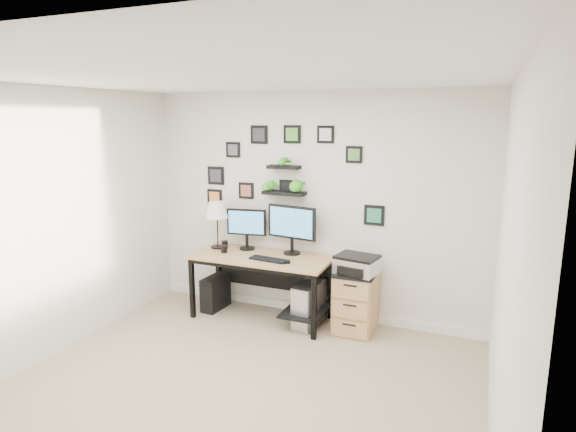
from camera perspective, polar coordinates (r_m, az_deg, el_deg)
The scene contains 14 objects.
room at distance 5.89m, azimuth 2.59°, elevation -10.90°, with size 4.00×4.00×4.00m.
desk at distance 5.57m, azimuth -2.70°, elevation -5.93°, with size 1.60×0.70×0.75m.
monitor_left at distance 5.75m, azimuth -4.93°, elevation -1.18°, with size 0.48×0.22×0.49m.
monitor_right at distance 5.51m, azimuth 0.44°, elevation -1.14°, with size 0.61×0.22×0.57m.
keyboard at distance 5.35m, azimuth -2.30°, elevation -5.16°, with size 0.44×0.14×0.02m, color black.
mouse at distance 5.26m, azimuth -0.06°, elevation -5.44°, with size 0.06×0.09×0.03m, color black.
table_lamp at distance 5.82m, azimuth -8.41°, elevation 0.58°, with size 0.28×0.28×0.57m.
mug at distance 5.70m, azimuth -7.59°, elevation -3.91°, with size 0.07×0.07×0.08m, color black.
pen_cup at distance 5.86m, azimuth -7.50°, elevation -3.39°, with size 0.08×0.08×0.10m, color black.
pc_tower_black at distance 6.02m, azimuth -8.59°, elevation -8.96°, with size 0.18×0.41×0.41m, color black.
pc_tower_grey at distance 5.50m, azimuth 2.51°, elevation -10.40°, with size 0.27×0.51×0.49m.
file_cabinet at distance 5.39m, azimuth 8.06°, elevation -9.96°, with size 0.43×0.53×0.67m.
printer at distance 5.20m, azimuth 8.16°, elevation -5.70°, with size 0.48×0.41×0.19m.
wall_decor at distance 5.55m, azimuth -0.63°, elevation 4.96°, with size 2.23×0.18×1.08m.
Camera 1 is at (1.83, -3.14, 2.30)m, focal length 30.00 mm.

